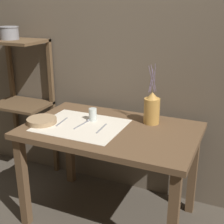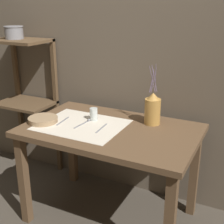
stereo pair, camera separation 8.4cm
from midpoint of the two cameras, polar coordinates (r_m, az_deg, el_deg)
The scene contains 12 objects.
ground_plane at distance 2.56m, azimuth 0.73°, elevation -18.49°, with size 12.00×12.00×0.00m, color #473F35.
stone_wall_back at distance 2.49m, azimuth 5.84°, elevation 10.79°, with size 7.00×0.06×2.40m.
wooden_table at distance 2.22m, azimuth 0.80°, elevation -5.31°, with size 1.21×0.76×0.74m.
wooden_shelf_unit at distance 2.91m, azimuth -14.50°, elevation 5.17°, with size 0.49×0.35×1.27m.
linen_cloth at distance 2.24m, azimuth -4.47°, elevation -2.35°, with size 0.59×0.48×0.00m.
pitcher_with_flowers at distance 2.24m, azimuth 8.49°, elevation 0.46°, with size 0.11×0.11×0.44m.
wooden_bowl at distance 2.32m, azimuth -11.50°, elevation -1.41°, with size 0.21×0.21×0.04m.
glass_tumbler_near at distance 2.30m, azimuth -2.33°, elevation -0.41°, with size 0.06×0.06×0.09m.
fork_inner at distance 2.31m, azimuth -7.96°, elevation -1.65°, with size 0.03×0.17×0.00m.
spoon_inner at distance 2.27m, azimuth -3.66°, elevation -1.79°, with size 0.04×0.19×0.02m.
knife_center at distance 2.16m, azimuth -0.81°, elevation -2.99°, with size 0.02×0.17×0.00m.
metal_pot_large at distance 2.84m, azimuth -16.68°, elevation 13.83°, with size 0.16×0.16×0.11m.
Camera 2 is at (0.90, -1.80, 1.58)m, focal length 50.00 mm.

